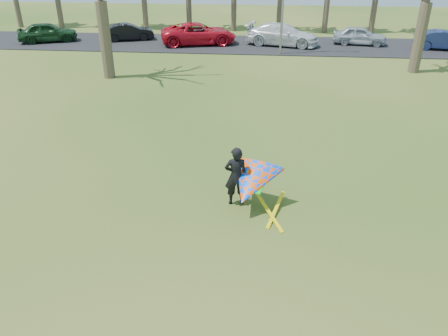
# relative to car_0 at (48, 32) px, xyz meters

# --- Properties ---
(ground) EXTENTS (100.00, 100.00, 0.00)m
(ground) POSITION_rel_car_0_xyz_m (16.10, -24.35, -0.81)
(ground) COLOR #1B4910
(ground) RESTS_ON ground
(parking_strip) EXTENTS (46.00, 7.00, 0.06)m
(parking_strip) POSITION_rel_car_0_xyz_m (16.10, 0.65, -0.78)
(parking_strip) COLOR black
(parking_strip) RESTS_ON ground
(car_0) EXTENTS (4.73, 3.33, 1.50)m
(car_0) POSITION_rel_car_0_xyz_m (0.00, 0.00, 0.00)
(car_0) COLOR #16381A
(car_0) RESTS_ON parking_strip
(car_1) EXTENTS (4.14, 2.64, 1.29)m
(car_1) POSITION_rel_car_0_xyz_m (6.12, 1.26, -0.10)
(car_1) COLOR black
(car_1) RESTS_ON parking_strip
(car_2) EXTENTS (6.20, 4.02, 1.59)m
(car_2) POSITION_rel_car_0_xyz_m (11.91, 0.26, 0.05)
(car_2) COLOR red
(car_2) RESTS_ON parking_strip
(car_3) EXTENTS (5.84, 3.48, 1.59)m
(car_3) POSITION_rel_car_0_xyz_m (18.27, 0.48, 0.05)
(car_3) COLOR silver
(car_3) RESTS_ON parking_strip
(car_4) EXTENTS (4.16, 2.17, 1.35)m
(car_4) POSITION_rel_car_0_xyz_m (24.16, 1.34, -0.07)
(car_4) COLOR #A9B0B7
(car_4) RESTS_ON parking_strip
(car_5) EXTENTS (4.23, 1.98, 1.34)m
(car_5) POSITION_rel_car_0_xyz_m (29.94, 0.12, -0.08)
(car_5) COLOR navy
(car_5) RESTS_ON parking_strip
(kite_flyer) EXTENTS (2.13, 2.39, 2.02)m
(kite_flyer) POSITION_rel_car_0_xyz_m (16.85, -22.70, 0.05)
(kite_flyer) COLOR black
(kite_flyer) RESTS_ON ground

